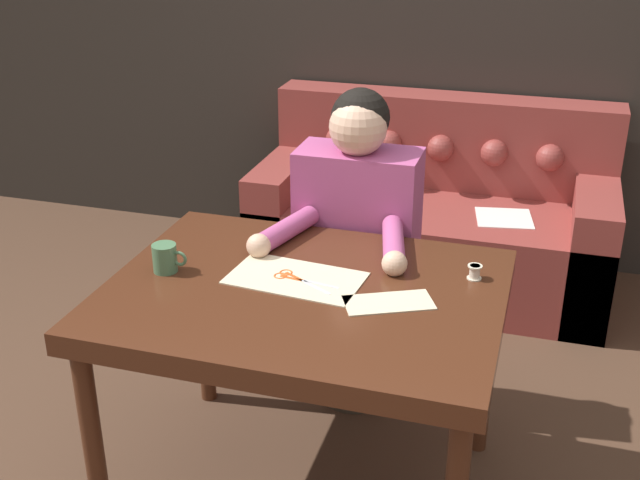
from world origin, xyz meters
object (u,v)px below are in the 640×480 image
at_px(scissors, 295,279).
at_px(mug, 165,258).
at_px(person, 356,252).
at_px(dining_table, 304,312).
at_px(thread_spool, 475,272).
at_px(couch, 433,221).

xyz_separation_m(scissors, mug, (-0.40, -0.06, 0.04)).
distance_m(person, scissors, 0.55).
bearing_deg(scissors, dining_table, -46.66).
distance_m(dining_table, thread_spool, 0.53).
xyz_separation_m(person, mug, (-0.46, -0.59, 0.18)).
relative_size(couch, person, 1.38).
xyz_separation_m(mug, thread_spool, (0.93, 0.22, -0.02)).
bearing_deg(thread_spool, scissors, -162.69).
relative_size(scissors, thread_spool, 4.82).
bearing_deg(dining_table, mug, -178.00).
bearing_deg(mug, dining_table, 2.00).
xyz_separation_m(dining_table, mug, (-0.45, -0.02, 0.13)).
bearing_deg(dining_table, thread_spool, 23.51).
bearing_deg(person, dining_table, -91.79).
relative_size(person, thread_spool, 27.52).
height_order(scissors, mug, mug).
bearing_deg(person, mug, -128.27).
xyz_separation_m(scissors, thread_spool, (0.52, 0.16, 0.02)).
relative_size(person, mug, 10.96).
distance_m(mug, thread_spool, 0.95).
bearing_deg(couch, person, -96.09).
height_order(couch, person, person).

